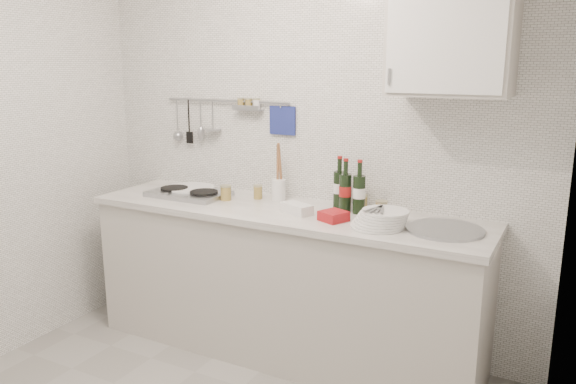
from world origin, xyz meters
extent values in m
cube|color=silver|center=(0.00, 1.40, 1.25)|extent=(3.00, 0.02, 2.50)
cube|color=silver|center=(1.50, 0.00, 1.25)|extent=(0.02, 2.80, 2.50)
cube|color=#B6B0A8|center=(0.00, 1.10, 0.44)|extent=(2.40, 0.60, 0.88)
cube|color=silver|center=(0.00, 1.10, 0.90)|extent=(2.44, 0.64, 0.04)
cube|color=black|center=(0.00, 1.12, 0.05)|extent=(2.34, 0.52, 0.10)
cube|color=#93969B|center=(-0.70, 1.10, 0.94)|extent=(0.50, 0.32, 0.03)
cylinder|color=black|center=(-0.82, 1.10, 0.96)|extent=(0.18, 0.18, 0.01)
cylinder|color=black|center=(-0.58, 1.10, 0.96)|extent=(0.18, 0.18, 0.01)
cylinder|color=#93969B|center=(0.95, 1.10, 0.93)|extent=(0.40, 0.40, 0.02)
cylinder|color=#93969B|center=(0.95, 1.10, 0.87)|extent=(0.34, 0.34, 0.10)
cylinder|color=#93969B|center=(-0.58, 1.37, 1.52)|extent=(0.95, 0.02, 0.02)
cube|color=navy|center=(-0.16, 1.39, 1.41)|extent=(0.18, 0.02, 0.18)
cube|color=#B6B0A8|center=(0.90, 1.22, 1.95)|extent=(0.60, 0.35, 0.70)
cube|color=white|center=(0.90, 1.04, 1.95)|extent=(0.56, 0.01, 0.66)
cylinder|color=#93969B|center=(0.64, 1.03, 1.70)|extent=(0.01, 0.01, 0.08)
cylinder|color=#4A4EA9|center=(-0.76, 1.17, 0.93)|extent=(0.33, 0.33, 0.01)
cylinder|color=#4A4EA9|center=(-0.75, 1.17, 0.94)|extent=(0.32, 0.32, 0.01)
cylinder|color=#4A4EA9|center=(-0.74, 1.18, 0.95)|extent=(0.32, 0.32, 0.01)
cylinder|color=white|center=(0.62, 1.00, 0.93)|extent=(0.28, 0.28, 0.01)
cylinder|color=white|center=(0.62, 1.00, 0.94)|extent=(0.28, 0.28, 0.01)
cylinder|color=white|center=(0.63, 1.01, 0.95)|extent=(0.27, 0.27, 0.01)
cylinder|color=white|center=(0.64, 1.01, 0.97)|extent=(0.27, 0.27, 0.01)
cylinder|color=white|center=(0.64, 1.01, 0.98)|extent=(0.26, 0.26, 0.01)
cylinder|color=white|center=(0.65, 1.02, 0.99)|extent=(0.25, 0.25, 0.01)
cylinder|color=white|center=(0.65, 1.02, 1.01)|extent=(0.25, 0.25, 0.01)
cube|color=white|center=(0.12, 1.04, 0.95)|extent=(0.21, 0.16, 0.06)
cube|color=#B01813|center=(0.37, 1.00, 0.95)|extent=(0.17, 0.17, 0.05)
cylinder|color=white|center=(-0.13, 1.27, 0.99)|extent=(0.09, 0.09, 0.13)
cylinder|color=#925C3A|center=(-0.12, 1.27, 1.15)|extent=(0.02, 0.07, 0.27)
cylinder|color=#925C3A|center=(-0.14, 1.28, 1.14)|extent=(0.03, 0.05, 0.24)
cylinder|color=olive|center=(-0.26, 1.24, 0.96)|extent=(0.06, 0.06, 0.08)
cylinder|color=tan|center=(-0.26, 1.24, 1.00)|extent=(0.06, 0.06, 0.01)
cylinder|color=olive|center=(0.42, 1.31, 0.96)|extent=(0.06, 0.06, 0.08)
cylinder|color=tan|center=(0.42, 1.31, 1.00)|extent=(0.06, 0.06, 0.01)
cylinder|color=olive|center=(0.57, 1.20, 0.96)|extent=(0.07, 0.07, 0.08)
cylinder|color=tan|center=(0.57, 1.20, 1.01)|extent=(0.07, 0.07, 0.01)
cylinder|color=olive|center=(-0.42, 1.11, 0.96)|extent=(0.07, 0.07, 0.09)
cylinder|color=tan|center=(-0.42, 1.11, 1.01)|extent=(0.07, 0.07, 0.01)
camera|label=1|loc=(1.54, -1.73, 1.77)|focal=35.00mm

